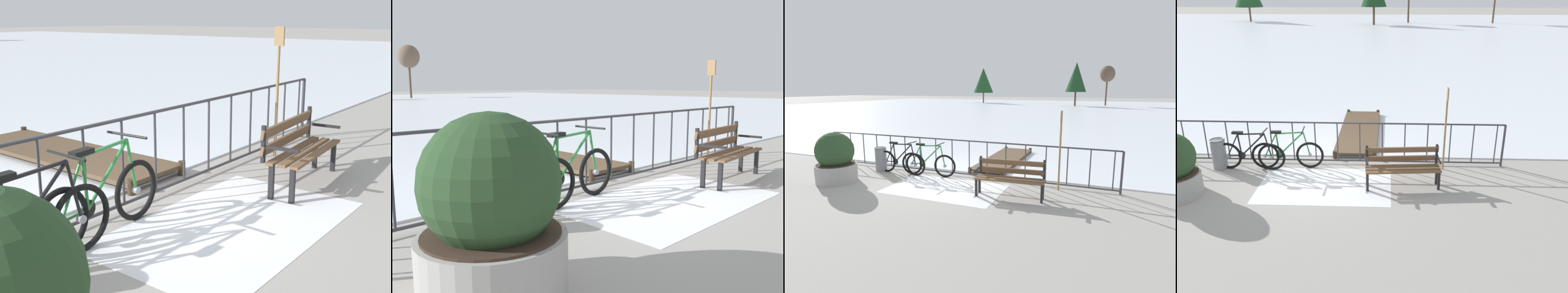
{
  "view_description": "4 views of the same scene",
  "coord_description": "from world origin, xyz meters",
  "views": [
    {
      "loc": [
        -3.78,
        -3.89,
        2.14
      ],
      "look_at": [
        1.09,
        -0.18,
        0.55
      ],
      "focal_mm": 46.58,
      "sensor_mm": 36.0,
      "label": 1
    },
    {
      "loc": [
        -4.14,
        -4.22,
        1.54
      ],
      "look_at": [
        0.33,
        0.3,
        0.58
      ],
      "focal_mm": 38.14,
      "sensor_mm": 36.0,
      "label": 2
    },
    {
      "loc": [
        4.03,
        -7.85,
        2.51
      ],
      "look_at": [
        0.82,
        0.14,
        0.89
      ],
      "focal_mm": 28.53,
      "sensor_mm": 36.0,
      "label": 3
    },
    {
      "loc": [
        1.75,
        -8.94,
        4.05
      ],
      "look_at": [
        1.4,
        -0.44,
        0.64
      ],
      "focal_mm": 36.66,
      "sensor_mm": 36.0,
      "label": 4
    }
  ],
  "objects": [
    {
      "name": "bicycle_near_railing",
      "position": [
        -1.5,
        -0.42,
        0.37
      ],
      "size": [
        1.71,
        0.52,
        0.97
      ],
      "color": "black",
      "rests_on": "ground"
    },
    {
      "name": "ground_plane",
      "position": [
        0.0,
        0.0,
        0.0
      ],
      "size": [
        160.0,
        160.0,
        0.0
      ],
      "primitive_type": "plane",
      "color": "#9E9991"
    },
    {
      "name": "trash_bin",
      "position": [
        -2.25,
        -0.39,
        0.37
      ],
      "size": [
        0.35,
        0.35,
        0.73
      ],
      "color": "gray",
      "rests_on": "ground"
    },
    {
      "name": "park_bench",
      "position": [
        2.08,
        -1.11,
        0.51
      ],
      "size": [
        1.63,
        0.61,
        0.89
      ],
      "color": "brown",
      "rests_on": "ground"
    },
    {
      "name": "snow_patch",
      "position": [
        0.4,
        -1.2,
        0.0
      ],
      "size": [
        2.89,
        1.76,
        0.01
      ],
      "primitive_type": "cube",
      "color": "white",
      "rests_on": "ground"
    },
    {
      "name": "bicycle_second",
      "position": [
        -0.62,
        -0.32,
        0.37
      ],
      "size": [
        1.71,
        0.52,
        0.97
      ],
      "color": "black",
      "rests_on": "ground"
    },
    {
      "name": "frozen_pond",
      "position": [
        0.0,
        28.4,
        0.01
      ],
      "size": [
        80.0,
        56.0,
        0.03
      ],
      "primitive_type": "cube",
      "color": "silver",
      "rests_on": "ground"
    },
    {
      "name": "wooden_dock",
      "position": [
        0.91,
        2.12,
        0.12
      ],
      "size": [
        1.1,
        3.74,
        0.2
      ],
      "color": "brown",
      "rests_on": "ground"
    },
    {
      "name": "railing_fence",
      "position": [
        0.0,
        0.0,
        0.56
      ],
      "size": [
        9.06,
        0.06,
        1.07
      ],
      "color": "#38383D",
      "rests_on": "ground"
    },
    {
      "name": "oar_upright",
      "position": [
        3.07,
        -0.24,
        1.14
      ],
      "size": [
        0.04,
        0.16,
        1.98
      ],
      "color": "#937047",
      "rests_on": "ground"
    }
  ]
}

